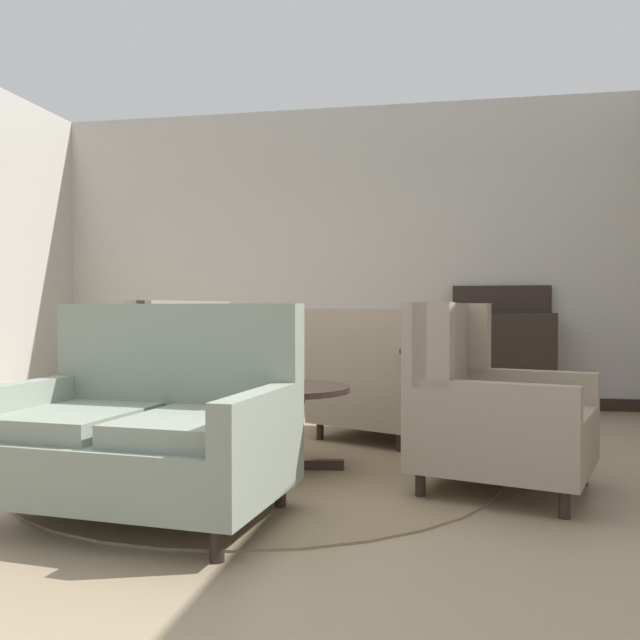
% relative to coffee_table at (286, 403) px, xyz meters
% --- Properties ---
extents(ground, '(9.10, 9.10, 0.00)m').
position_rel_coffee_table_xyz_m(ground, '(-0.18, -0.26, -0.42)').
color(ground, '#9E896B').
extents(wall_back, '(6.32, 0.08, 3.11)m').
position_rel_coffee_table_xyz_m(wall_back, '(-0.18, 2.99, 1.14)').
color(wall_back, '#BCB7AD').
rests_on(wall_back, ground).
extents(baseboard_back, '(6.16, 0.03, 0.12)m').
position_rel_coffee_table_xyz_m(baseboard_back, '(-0.18, 2.94, -0.36)').
color(baseboard_back, black).
rests_on(baseboard_back, ground).
extents(area_rug, '(2.97, 2.97, 0.01)m').
position_rel_coffee_table_xyz_m(area_rug, '(-0.18, 0.04, -0.41)').
color(area_rug, '#847051').
rests_on(area_rug, ground).
extents(coffee_table, '(0.79, 0.79, 0.52)m').
position_rel_coffee_table_xyz_m(coffee_table, '(0.00, 0.00, 0.00)').
color(coffee_table, black).
rests_on(coffee_table, ground).
extents(porcelain_vase, '(0.16, 0.16, 0.34)m').
position_rel_coffee_table_xyz_m(porcelain_vase, '(-0.06, 0.05, 0.25)').
color(porcelain_vase, beige).
rests_on(porcelain_vase, coffee_table).
extents(settee, '(1.45, 1.03, 1.03)m').
position_rel_coffee_table_xyz_m(settee, '(-0.45, -1.02, -0.01)').
color(settee, gray).
rests_on(settee, ground).
extents(armchair_far_left, '(1.10, 1.08, 1.04)m').
position_rel_coffee_table_xyz_m(armchair_far_left, '(1.21, -0.21, 0.01)').
color(armchair_far_left, gray).
rests_on(armchair_far_left, ground).
extents(armchair_near_sideboard, '(1.07, 1.08, 1.06)m').
position_rel_coffee_table_xyz_m(armchair_near_sideboard, '(-1.12, 0.68, 0.03)').
color(armchair_near_sideboard, gray).
rests_on(armchair_near_sideboard, ground).
extents(armchair_beside_settee, '(1.17, 1.19, 1.00)m').
position_rel_coffee_table_xyz_m(armchair_beside_settee, '(0.47, 1.05, -0.00)').
color(armchair_beside_settee, gray).
rests_on(armchair_beside_settee, ground).
extents(side_table, '(0.56, 0.56, 0.73)m').
position_rel_coffee_table_xyz_m(side_table, '(0.94, 0.50, 0.03)').
color(side_table, black).
rests_on(side_table, ground).
extents(sideboard, '(0.96, 0.43, 1.23)m').
position_rel_coffee_table_xyz_m(sideboard, '(1.51, 2.70, 0.13)').
color(sideboard, black).
rests_on(sideboard, ground).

